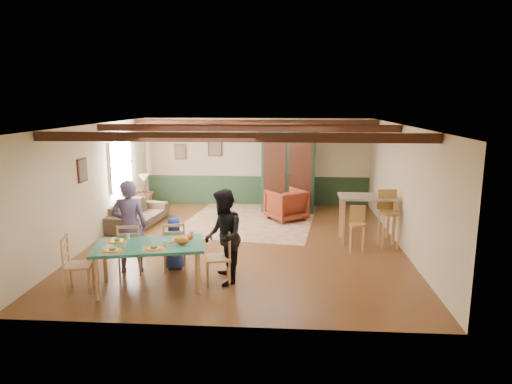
# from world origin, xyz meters

# --- Properties ---
(floor) EXTENTS (8.00, 8.00, 0.00)m
(floor) POSITION_xyz_m (0.00, 0.00, 0.00)
(floor) COLOR #502D16
(floor) RESTS_ON ground
(wall_back) EXTENTS (7.00, 0.02, 2.70)m
(wall_back) POSITION_xyz_m (0.00, 4.00, 1.35)
(wall_back) COLOR beige
(wall_back) RESTS_ON floor
(wall_left) EXTENTS (0.02, 8.00, 2.70)m
(wall_left) POSITION_xyz_m (-3.50, 0.00, 1.35)
(wall_left) COLOR beige
(wall_left) RESTS_ON floor
(wall_right) EXTENTS (0.02, 8.00, 2.70)m
(wall_right) POSITION_xyz_m (3.50, 0.00, 1.35)
(wall_right) COLOR beige
(wall_right) RESTS_ON floor
(ceiling) EXTENTS (7.00, 8.00, 0.02)m
(ceiling) POSITION_xyz_m (0.00, 0.00, 2.70)
(ceiling) COLOR white
(ceiling) RESTS_ON wall_back
(wainscot_back) EXTENTS (6.95, 0.03, 0.90)m
(wainscot_back) POSITION_xyz_m (0.00, 3.98, 0.45)
(wainscot_back) COLOR #1D3520
(wainscot_back) RESTS_ON floor
(ceiling_beam_front) EXTENTS (6.95, 0.16, 0.16)m
(ceiling_beam_front) POSITION_xyz_m (0.00, -2.30, 2.61)
(ceiling_beam_front) COLOR black
(ceiling_beam_front) RESTS_ON ceiling
(ceiling_beam_mid) EXTENTS (6.95, 0.16, 0.16)m
(ceiling_beam_mid) POSITION_xyz_m (0.00, 0.40, 2.61)
(ceiling_beam_mid) COLOR black
(ceiling_beam_mid) RESTS_ON ceiling
(ceiling_beam_back) EXTENTS (6.95, 0.16, 0.16)m
(ceiling_beam_back) POSITION_xyz_m (0.00, 3.00, 2.61)
(ceiling_beam_back) COLOR black
(ceiling_beam_back) RESTS_ON ceiling
(window_left) EXTENTS (0.06, 1.60, 1.30)m
(window_left) POSITION_xyz_m (-3.47, 1.70, 1.55)
(window_left) COLOR white
(window_left) RESTS_ON wall_left
(picture_left_wall) EXTENTS (0.04, 0.42, 0.52)m
(picture_left_wall) POSITION_xyz_m (-3.47, -0.60, 1.75)
(picture_left_wall) COLOR #7A7258
(picture_left_wall) RESTS_ON wall_left
(picture_back_a) EXTENTS (0.45, 0.04, 0.55)m
(picture_back_a) POSITION_xyz_m (-1.30, 3.97, 1.80)
(picture_back_a) COLOR #7A7258
(picture_back_a) RESTS_ON wall_back
(picture_back_b) EXTENTS (0.38, 0.04, 0.48)m
(picture_back_b) POSITION_xyz_m (-2.40, 3.97, 1.65)
(picture_back_b) COLOR #7A7258
(picture_back_b) RESTS_ON wall_back
(dining_table) EXTENTS (2.05, 1.42, 0.78)m
(dining_table) POSITION_xyz_m (-1.43, -2.65, 0.39)
(dining_table) COLOR #216B55
(dining_table) RESTS_ON floor
(dining_chair_far_left) EXTENTS (0.52, 0.54, 0.98)m
(dining_chair_far_left) POSITION_xyz_m (-2.00, -2.01, 0.49)
(dining_chair_far_left) COLOR tan
(dining_chair_far_left) RESTS_ON floor
(dining_chair_far_right) EXTENTS (0.52, 0.54, 0.98)m
(dining_chair_far_right) POSITION_xyz_m (-1.19, -1.83, 0.49)
(dining_chair_far_right) COLOR tan
(dining_chair_far_right) RESTS_ON floor
(dining_chair_end_left) EXTENTS (0.54, 0.52, 0.98)m
(dining_chair_end_left) POSITION_xyz_m (-2.59, -2.91, 0.49)
(dining_chair_end_left) COLOR tan
(dining_chair_end_left) RESTS_ON floor
(dining_chair_end_right) EXTENTS (0.54, 0.52, 0.98)m
(dining_chair_end_right) POSITION_xyz_m (-0.27, -2.38, 0.49)
(dining_chair_end_right) COLOR tan
(dining_chair_end_right) RESTS_ON floor
(person_man) EXTENTS (0.73, 0.56, 1.79)m
(person_man) POSITION_xyz_m (-2.02, -1.93, 0.89)
(person_man) COLOR #614F88
(person_man) RESTS_ON floor
(person_woman) EXTENTS (0.81, 0.95, 1.71)m
(person_woman) POSITION_xyz_m (-0.17, -2.36, 0.85)
(person_woman) COLOR black
(person_woman) RESTS_ON floor
(person_child) EXTENTS (0.57, 0.44, 1.04)m
(person_child) POSITION_xyz_m (-1.21, -1.75, 0.52)
(person_child) COLOR navy
(person_child) RESTS_ON floor
(cat) EXTENTS (0.40, 0.22, 0.19)m
(cat) POSITION_xyz_m (-0.85, -2.62, 0.87)
(cat) COLOR orange
(cat) RESTS_ON dining_table
(place_setting_near_left) EXTENTS (0.47, 0.39, 0.11)m
(place_setting_near_left) POSITION_xyz_m (-1.93, -3.03, 0.83)
(place_setting_near_left) COLOR orange
(place_setting_near_left) RESTS_ON dining_table
(place_setting_near_center) EXTENTS (0.47, 0.39, 0.11)m
(place_setting_near_center) POSITION_xyz_m (-1.27, -2.88, 0.83)
(place_setting_near_center) COLOR orange
(place_setting_near_center) RESTS_ON dining_table
(place_setting_far_left) EXTENTS (0.47, 0.39, 0.11)m
(place_setting_far_left) POSITION_xyz_m (-2.04, -2.52, 0.83)
(place_setting_far_left) COLOR orange
(place_setting_far_left) RESTS_ON dining_table
(place_setting_far_right) EXTENTS (0.47, 0.39, 0.11)m
(place_setting_far_right) POSITION_xyz_m (-0.93, -2.27, 0.83)
(place_setting_far_right) COLOR orange
(place_setting_far_right) RESTS_ON dining_table
(area_rug) EXTENTS (3.81, 4.36, 0.01)m
(area_rug) POSITION_xyz_m (-0.05, 2.00, 0.01)
(area_rug) COLOR beige
(area_rug) RESTS_ON floor
(armoire) EXTENTS (1.74, 0.83, 2.37)m
(armoire) POSITION_xyz_m (0.99, 3.13, 1.19)
(armoire) COLOR #133126
(armoire) RESTS_ON floor
(armchair) EXTENTS (1.28, 1.29, 0.85)m
(armchair) POSITION_xyz_m (0.94, 2.13, 0.43)
(armchair) COLOR #4F170F
(armchair) RESTS_ON floor
(sofa) EXTENTS (1.09, 2.23, 0.63)m
(sofa) POSITION_xyz_m (-2.93, 1.29, 0.31)
(sofa) COLOR #44372A
(sofa) RESTS_ON floor
(end_table) EXTENTS (0.54, 0.54, 0.59)m
(end_table) POSITION_xyz_m (-3.20, 2.71, 0.30)
(end_table) COLOR black
(end_table) RESTS_ON floor
(table_lamp) EXTENTS (0.34, 0.34, 0.54)m
(table_lamp) POSITION_xyz_m (-3.20, 2.71, 0.86)
(table_lamp) COLOR beige
(table_lamp) RESTS_ON end_table
(counter_table) EXTENTS (1.30, 0.77, 1.08)m
(counter_table) POSITION_xyz_m (2.80, 0.33, 0.54)
(counter_table) COLOR tan
(counter_table) RESTS_ON floor
(bar_stool_left) EXTENTS (0.39, 0.42, 1.00)m
(bar_stool_left) POSITION_xyz_m (2.47, -0.49, 0.50)
(bar_stool_left) COLOR #AF8344
(bar_stool_left) RESTS_ON floor
(bar_stool_right) EXTENTS (0.50, 0.54, 1.27)m
(bar_stool_right) POSITION_xyz_m (3.22, -0.08, 0.64)
(bar_stool_right) COLOR #AF8344
(bar_stool_right) RESTS_ON floor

